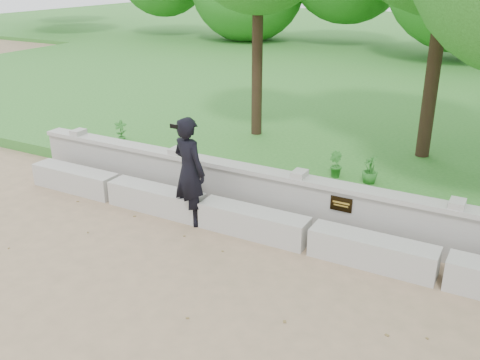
# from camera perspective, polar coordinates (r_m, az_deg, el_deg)

# --- Properties ---
(ground) EXTENTS (80.00, 80.00, 0.00)m
(ground) POSITION_cam_1_polar(r_m,az_deg,el_deg) (7.17, 1.51, -13.87)
(ground) COLOR #9C7F5F
(ground) RESTS_ON ground
(lawn) EXTENTS (40.00, 22.00, 0.25)m
(lawn) POSITION_cam_1_polar(r_m,az_deg,el_deg) (19.78, 20.73, 8.67)
(lawn) COLOR #2A6C23
(lawn) RESTS_ON ground
(concrete_bench) EXTENTS (11.90, 0.45, 0.45)m
(concrete_bench) POSITION_cam_1_polar(r_m,az_deg,el_deg) (8.53, 7.43, -5.97)
(concrete_bench) COLOR #ABA9A2
(concrete_bench) RESTS_ON ground
(parapet_wall) EXTENTS (12.50, 0.35, 0.90)m
(parapet_wall) POSITION_cam_1_polar(r_m,az_deg,el_deg) (9.02, 9.16, -2.77)
(parapet_wall) COLOR #A19E98
(parapet_wall) RESTS_ON ground
(man_main) EXTENTS (0.80, 0.73, 1.90)m
(man_main) POSITION_cam_1_polar(r_m,az_deg,el_deg) (9.08, -5.43, 0.92)
(man_main) COLOR black
(man_main) RESTS_ON ground
(shrub_a) EXTENTS (0.36, 0.32, 0.56)m
(shrub_a) POSITION_cam_1_polar(r_m,az_deg,el_deg) (12.99, -12.59, 5.03)
(shrub_a) COLOR #2A6E25
(shrub_a) RESTS_ON lawn
(shrub_b) EXTENTS (0.37, 0.35, 0.52)m
(shrub_b) POSITION_cam_1_polar(r_m,az_deg,el_deg) (10.80, 10.13, 1.64)
(shrub_b) COLOR #2A6E25
(shrub_b) RESTS_ON lawn
(shrub_d) EXTENTS (0.40, 0.41, 0.56)m
(shrub_d) POSITION_cam_1_polar(r_m,az_deg,el_deg) (10.62, 13.71, 1.11)
(shrub_d) COLOR #2A6E25
(shrub_d) RESTS_ON lawn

